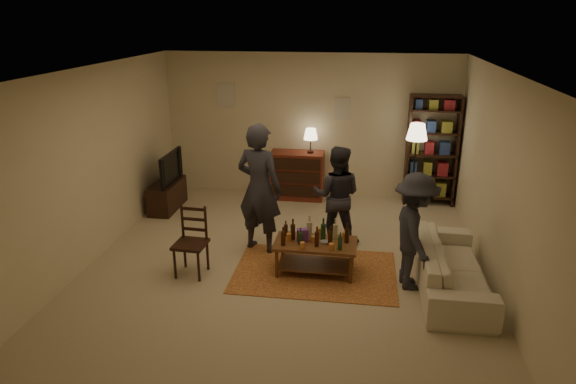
% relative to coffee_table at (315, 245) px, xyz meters
% --- Properties ---
extents(floor, '(6.00, 6.00, 0.00)m').
position_rel_coffee_table_xyz_m(floor, '(-0.43, 0.22, -0.40)').
color(floor, '#C6B793').
rests_on(floor, ground).
extents(room_shell, '(6.00, 6.00, 6.00)m').
position_rel_coffee_table_xyz_m(room_shell, '(-1.08, 3.20, 1.41)').
color(room_shell, beige).
rests_on(room_shell, ground).
extents(rug, '(2.20, 1.50, 0.01)m').
position_rel_coffee_table_xyz_m(rug, '(0.01, -0.00, -0.40)').
color(rug, maroon).
rests_on(rug, ground).
extents(coffee_table, '(1.11, 0.62, 0.79)m').
position_rel_coffee_table_xyz_m(coffee_table, '(0.00, 0.00, 0.00)').
color(coffee_table, brown).
rests_on(coffee_table, ground).
extents(dining_chair, '(0.44, 0.44, 0.96)m').
position_rel_coffee_table_xyz_m(dining_chair, '(-1.65, -0.24, 0.10)').
color(dining_chair, black).
rests_on(dining_chair, ground).
extents(tv_stand, '(0.40, 1.00, 1.06)m').
position_rel_coffee_table_xyz_m(tv_stand, '(-2.87, 2.02, -0.02)').
color(tv_stand, black).
rests_on(tv_stand, ground).
extents(dresser, '(1.00, 0.50, 1.36)m').
position_rel_coffee_table_xyz_m(dresser, '(-0.62, 2.94, 0.07)').
color(dresser, maroon).
rests_on(dresser, ground).
extents(bookshelf, '(0.90, 0.34, 2.02)m').
position_rel_coffee_table_xyz_m(bookshelf, '(1.82, 3.00, 0.63)').
color(bookshelf, black).
rests_on(bookshelf, ground).
extents(floor_lamp, '(0.36, 0.36, 1.60)m').
position_rel_coffee_table_xyz_m(floor_lamp, '(1.49, 2.52, 0.95)').
color(floor_lamp, black).
rests_on(floor_lamp, ground).
extents(sofa, '(0.81, 2.08, 0.61)m').
position_rel_coffee_table_xyz_m(sofa, '(1.77, -0.18, -0.10)').
color(sofa, beige).
rests_on(sofa, ground).
extents(person_left, '(0.81, 0.66, 1.93)m').
position_rel_coffee_table_xyz_m(person_left, '(-0.88, 0.62, 0.56)').
color(person_left, '#292931').
rests_on(person_left, ground).
extents(person_right, '(0.79, 0.64, 1.53)m').
position_rel_coffee_table_xyz_m(person_right, '(0.22, 1.02, 0.36)').
color(person_right, '#292830').
rests_on(person_right, ground).
extents(person_by_sofa, '(0.73, 1.07, 1.53)m').
position_rel_coffee_table_xyz_m(person_by_sofa, '(1.27, -0.19, 0.36)').
color(person_by_sofa, '#292931').
rests_on(person_by_sofa, ground).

